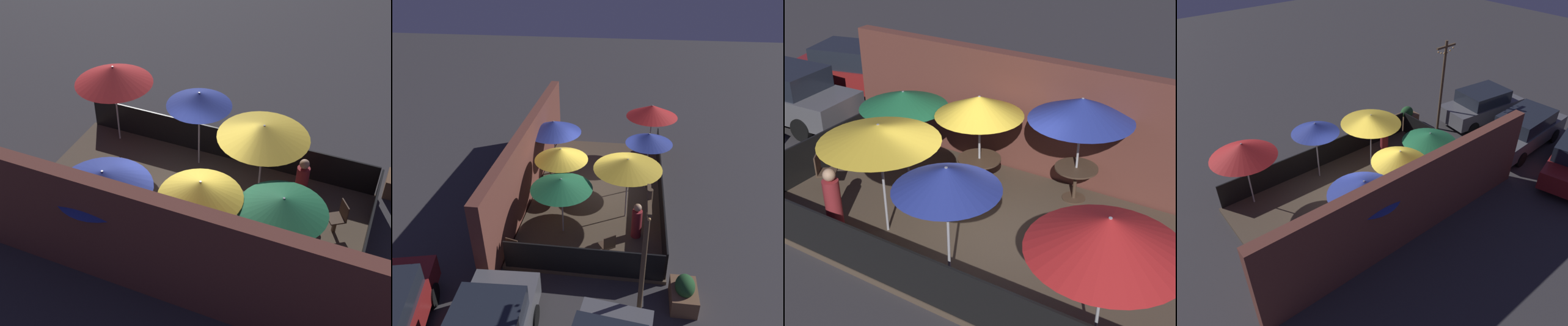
% 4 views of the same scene
% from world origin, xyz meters
% --- Properties ---
extents(ground_plane, '(60.00, 60.00, 0.00)m').
position_xyz_m(ground_plane, '(0.00, 0.00, 0.00)').
color(ground_plane, '#383538').
extents(patio_deck, '(8.76, 4.85, 0.12)m').
position_xyz_m(patio_deck, '(0.00, 0.00, 0.06)').
color(patio_deck, brown).
rests_on(patio_deck, ground_plane).
extents(building_wall, '(10.36, 0.36, 2.87)m').
position_xyz_m(building_wall, '(0.00, 2.66, 1.43)').
color(building_wall, brown).
rests_on(building_wall, ground_plane).
extents(fence_front, '(8.56, 0.05, 0.95)m').
position_xyz_m(fence_front, '(0.00, -2.38, 0.59)').
color(fence_front, black).
rests_on(fence_front, patio_deck).
extents(fence_side_left, '(0.05, 4.65, 0.95)m').
position_xyz_m(fence_side_left, '(-4.33, 0.00, 0.59)').
color(fence_side_left, black).
rests_on(fence_side_left, patio_deck).
extents(patio_umbrella_0, '(1.91, 1.91, 2.19)m').
position_xyz_m(patio_umbrella_0, '(-0.74, 1.26, 2.10)').
color(patio_umbrella_0, '#B2B2B7').
rests_on(patio_umbrella_0, patio_deck).
extents(patio_umbrella_1, '(2.18, 2.18, 2.35)m').
position_xyz_m(patio_umbrella_1, '(1.28, 1.93, 2.23)').
color(patio_umbrella_1, '#B2B2B7').
rests_on(patio_umbrella_1, patio_deck).
extents(patio_umbrella_2, '(1.98, 1.98, 2.06)m').
position_xyz_m(patio_umbrella_2, '(-2.50, 0.92, 1.99)').
color(patio_umbrella_2, '#B2B2B7').
rests_on(patio_umbrella_2, patio_deck).
extents(patio_umbrella_3, '(2.29, 2.29, 2.31)m').
position_xyz_m(patio_umbrella_3, '(-1.42, -1.12, 2.25)').
color(patio_umbrella_3, '#B2B2B7').
rests_on(patio_umbrella_3, patio_deck).
extents(patio_umbrella_4, '(1.76, 1.76, 2.35)m').
position_xyz_m(patio_umbrella_4, '(0.58, -1.84, 2.26)').
color(patio_umbrella_4, '#B2B2B7').
rests_on(patio_umbrella_4, patio_deck).
extents(patio_umbrella_5, '(2.22, 2.22, 2.46)m').
position_xyz_m(patio_umbrella_5, '(3.24, -1.99, 2.32)').
color(patio_umbrella_5, '#B2B2B7').
rests_on(patio_umbrella_5, patio_deck).
extents(dining_table_0, '(0.97, 0.97, 0.73)m').
position_xyz_m(dining_table_0, '(-0.74, 1.26, 0.71)').
color(dining_table_0, '#4C3828').
rests_on(dining_table_0, patio_deck).
extents(dining_table_1, '(0.93, 0.93, 0.77)m').
position_xyz_m(dining_table_1, '(1.28, 1.93, 0.74)').
color(dining_table_1, '#4C3828').
rests_on(dining_table_1, patio_deck).
extents(patio_chair_0, '(0.48, 0.48, 0.93)m').
position_xyz_m(patio_chair_0, '(-4.08, 2.09, 0.63)').
color(patio_chair_0, '#4C3828').
rests_on(patio_chair_0, patio_deck).
extents(patio_chair_1, '(0.56, 0.56, 0.90)m').
position_xyz_m(patio_chair_1, '(-3.59, -0.67, 0.61)').
color(patio_chair_1, '#4C3828').
rests_on(patio_chair_1, patio_deck).
extents(patron_0, '(0.38, 0.38, 1.27)m').
position_xyz_m(patron_0, '(-2.45, -1.51, 0.71)').
color(patron_0, maroon).
rests_on(patron_0, patio_deck).
extents(planter_box, '(1.00, 0.70, 0.97)m').
position_xyz_m(planter_box, '(-4.98, -2.82, 0.41)').
color(planter_box, brown).
rests_on(planter_box, ground_plane).
extents(light_post, '(1.10, 0.12, 4.19)m').
position_xyz_m(light_post, '(-5.88, -1.63, 2.33)').
color(light_post, brown).
rests_on(light_post, ground_plane).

